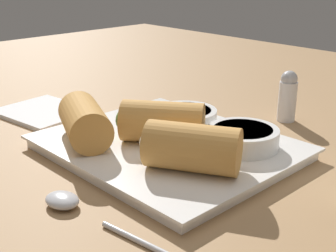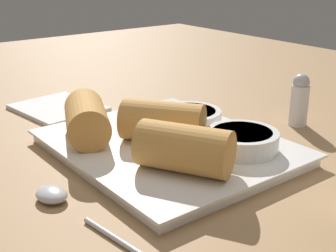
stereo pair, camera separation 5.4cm
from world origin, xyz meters
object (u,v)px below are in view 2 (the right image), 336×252
Objects in this scene: dipping_bowl_far at (242,140)px; napkin at (58,108)px; serving_plate at (168,147)px; spoon at (66,204)px; dipping_bowl_near at (189,118)px; salt_shaker at (299,100)px.

napkin is at bearing -165.19° from dipping_bowl_far.
spoon is (4.51, -15.30, -0.22)cm from serving_plate.
dipping_bowl_near is 0.41× the size of spoon.
spoon is 1.44× the size of napkin.
salt_shaker is at bearing 92.49° from spoon.
dipping_bowl_far reaches higher than napkin.
napkin is 35.16cm from salt_shaker.
dipping_bowl_far is 31.38cm from napkin.
napkin is (-27.80, 12.30, -0.24)cm from spoon.
salt_shaker is (2.97, 20.14, 2.84)cm from serving_plate.
serving_plate is at bearing -98.39° from salt_shaker.
napkin is 1.91× the size of salt_shaker.
serving_plate is 1.39× the size of spoon.
salt_shaker is at bearing 41.39° from napkin.
napkin is at bearing -158.73° from dipping_bowl_near.
salt_shaker is at bearing 104.75° from dipping_bowl_far.
dipping_bowl_far is at bearing 14.81° from napkin.
spoon is (6.84, -20.46, -2.16)cm from dipping_bowl_near.
serving_plate is 2.00× the size of napkin.
dipping_bowl_near is 22.62cm from napkin.
napkin is (-23.29, -3.01, -0.46)cm from serving_plate.
dipping_bowl_near is 1.00× the size of dipping_bowl_far.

